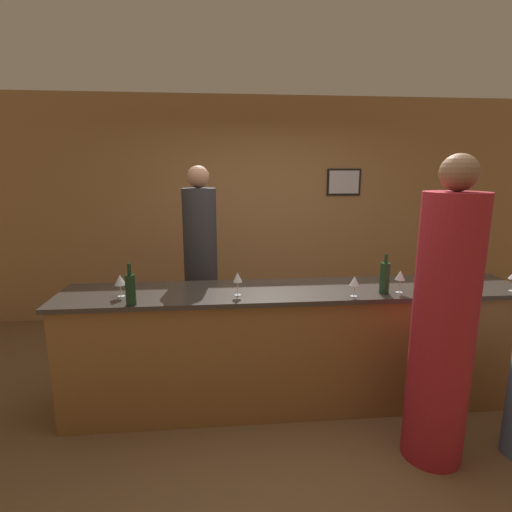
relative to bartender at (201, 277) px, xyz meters
name	(u,v)px	position (x,y,z in m)	size (l,w,h in m)	color
ground_plane	(294,401)	(0.77, -0.69, -0.92)	(14.00, 14.00, 0.00)	brown
back_wall	(265,210)	(0.78, 1.47, 0.49)	(8.00, 0.08, 2.80)	#A37547
bar_counter	(295,347)	(0.77, -0.69, -0.42)	(3.66, 0.63, 0.98)	brown
bartender	(201,277)	(0.00, 0.00, 0.00)	(0.31, 0.31, 1.94)	#2D2D33
guest_1	(443,327)	(1.58, -1.40, 0.01)	(0.39, 0.39, 2.00)	maroon
wine_bottle_0	(385,278)	(1.41, -0.86, 0.19)	(0.07, 0.07, 0.31)	#19381E
wine_bottle_1	(130,289)	(-0.44, -0.95, 0.18)	(0.07, 0.07, 0.30)	black
wine_glass_0	(120,280)	(-0.55, -0.76, 0.19)	(0.08, 0.08, 0.17)	silver
wine_glass_2	(355,281)	(1.16, -0.92, 0.19)	(0.07, 0.07, 0.16)	silver
wine_glass_3	(238,278)	(0.31, -0.81, 0.20)	(0.07, 0.07, 0.18)	silver
wine_glass_4	(400,276)	(1.53, -0.86, 0.20)	(0.07, 0.07, 0.18)	silver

